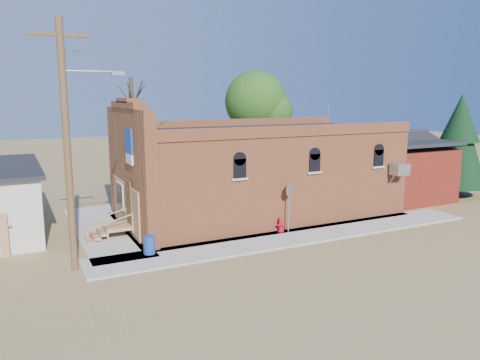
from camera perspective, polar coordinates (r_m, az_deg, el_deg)
name	(u,v)px	position (r m, az deg, el deg)	size (l,w,h in m)	color
ground	(281,247)	(20.14, 5.06, -8.20)	(120.00, 120.00, 0.00)	brown
sidewalk_south	(299,236)	(21.62, 7.23, -6.83)	(19.00, 2.20, 0.08)	#9E9991
sidewalk_west	(103,230)	(23.43, -16.33, -5.82)	(2.60, 10.00, 0.08)	#9E9991
brick_bar	(255,172)	(25.02, 1.80, 0.99)	(16.40, 7.97, 6.30)	#C1663B
red_shed	(393,162)	(30.89, 18.13, 2.11)	(5.40, 6.40, 4.30)	#4F130D
utility_pole	(68,141)	(17.63, -20.19, 4.47)	(3.12, 0.26, 9.00)	#4A331D
tree_bare_near	(132,102)	(30.10, -13.06, 9.21)	(2.80, 2.80, 7.65)	#433826
tree_leafy	(256,102)	(33.81, 1.93, 9.50)	(4.40, 4.40, 8.15)	#433826
evergreen_tree	(459,138)	(32.71, 25.15, 4.62)	(3.60, 3.60, 6.50)	#433826
fire_hydrant	(281,224)	(22.01, 5.01, -5.41)	(0.41, 0.39, 0.72)	#AC091E
stop_sign	(289,195)	(21.67, 5.98, -1.82)	(0.54, 0.41, 2.30)	#98989D
trash_barrel	(149,245)	(19.30, -11.01, -7.78)	(0.48, 0.48, 0.73)	navy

